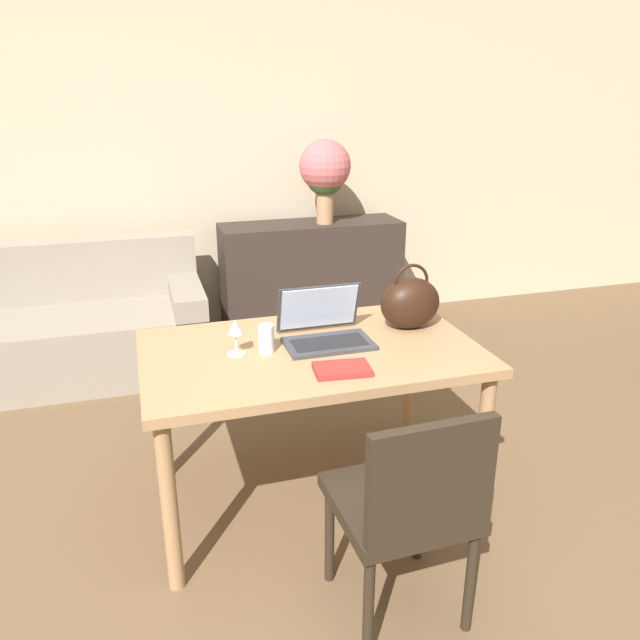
% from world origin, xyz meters
% --- Properties ---
extents(ground_plane, '(14.00, 14.00, 0.00)m').
position_xyz_m(ground_plane, '(0.00, 0.00, 0.00)').
color(ground_plane, brown).
extents(wall_back, '(10.00, 0.06, 2.70)m').
position_xyz_m(wall_back, '(0.00, 3.07, 1.35)').
color(wall_back, beige).
rests_on(wall_back, ground_plane).
extents(dining_table, '(1.38, 0.84, 0.74)m').
position_xyz_m(dining_table, '(0.12, 0.73, 0.66)').
color(dining_table, '#A87F56').
rests_on(dining_table, ground_plane).
extents(chair, '(0.45, 0.45, 0.84)m').
position_xyz_m(chair, '(0.24, -0.02, 0.48)').
color(chair, '#2D2319').
rests_on(chair, ground_plane).
extents(couch, '(1.73, 0.81, 0.82)m').
position_xyz_m(couch, '(-1.01, 2.48, 0.29)').
color(couch, gray).
rests_on(couch, ground_plane).
extents(sideboard, '(1.32, 0.40, 0.84)m').
position_xyz_m(sideboard, '(0.70, 2.73, 0.42)').
color(sideboard, '#332823').
rests_on(sideboard, ground_plane).
extents(laptop, '(0.36, 0.30, 0.22)m').
position_xyz_m(laptop, '(0.20, 0.80, 0.80)').
color(laptop, '#38383D').
rests_on(laptop, dining_table).
extents(drinking_glass, '(0.06, 0.06, 0.12)m').
position_xyz_m(drinking_glass, '(-0.06, 0.74, 0.80)').
color(drinking_glass, silver).
rests_on(drinking_glass, dining_table).
extents(wine_glass, '(0.07, 0.07, 0.15)m').
position_xyz_m(wine_glass, '(-0.18, 0.75, 0.85)').
color(wine_glass, silver).
rests_on(wine_glass, dining_table).
extents(handbag, '(0.27, 0.18, 0.30)m').
position_xyz_m(handbag, '(0.61, 0.83, 0.86)').
color(handbag, black).
rests_on(handbag, dining_table).
extents(flower_vase, '(0.36, 0.36, 0.59)m').
position_xyz_m(flower_vase, '(0.79, 2.68, 1.21)').
color(flower_vase, tan).
rests_on(flower_vase, sideboard).
extents(book, '(0.22, 0.16, 0.02)m').
position_xyz_m(book, '(0.17, 0.47, 0.76)').
color(book, maroon).
rests_on(book, dining_table).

